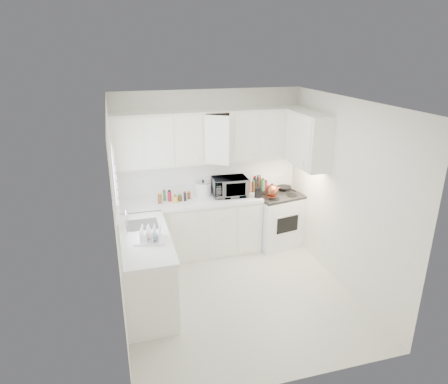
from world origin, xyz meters
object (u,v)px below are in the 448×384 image
object	(u,v)px
microwave	(230,185)
stove	(277,212)
utensil_crock	(258,186)
dish_rack	(150,234)
tea_kettle	(272,190)
rice_cooker	(203,188)

from	to	relation	value
microwave	stove	bearing A→B (deg)	-0.27
microwave	utensil_crock	distance (m)	0.46
microwave	dish_rack	distance (m)	1.88
tea_kettle	rice_cooker	xyz separation A→B (m)	(-1.05, 0.32, 0.02)
utensil_crock	rice_cooker	bearing A→B (deg)	159.15
tea_kettle	dish_rack	xyz separation A→B (m)	(-2.04, -1.07, -0.01)
dish_rack	microwave	bearing A→B (deg)	54.71
microwave	dish_rack	world-z (taller)	microwave
dish_rack	rice_cooker	bearing A→B (deg)	67.06
dish_rack	utensil_crock	bearing A→B (deg)	43.08
utensil_crock	tea_kettle	bearing A→B (deg)	-1.38
tea_kettle	utensil_crock	distance (m)	0.24
rice_cooker	utensil_crock	size ratio (longest dim) A/B	0.67
rice_cooker	utensil_crock	bearing A→B (deg)	-16.67
utensil_crock	dish_rack	world-z (taller)	utensil_crock
stove	utensil_crock	size ratio (longest dim) A/B	2.96
rice_cooker	utensil_crock	world-z (taller)	utensil_crock
stove	rice_cooker	bearing A→B (deg)	161.73
dish_rack	stove	bearing A→B (deg)	41.37
stove	utensil_crock	xyz separation A→B (m)	(-0.41, -0.15, 0.57)
microwave	rice_cooker	bearing A→B (deg)	165.82
rice_cooker	dish_rack	bearing A→B (deg)	-121.19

